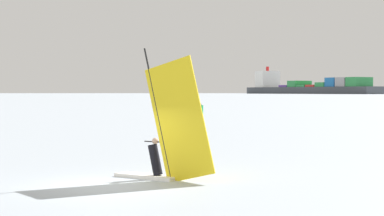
# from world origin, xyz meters

# --- Properties ---
(ground_plane) EXTENTS (4000.00, 4000.00, 0.00)m
(ground_plane) POSITION_xyz_m (0.00, 0.00, 0.00)
(ground_plane) COLOR #9EA8B2
(windsurfer) EXTENTS (3.94, 0.97, 4.57)m
(windsurfer) POSITION_xyz_m (0.96, 1.90, 1.26)
(windsurfer) COLOR white
(windsurfer) RESTS_ON ground_plane
(cargo_ship) EXTENTS (195.29, 137.83, 35.69)m
(cargo_ship) POSITION_xyz_m (-197.49, 723.17, 8.09)
(cargo_ship) COLOR #3F444C
(cargo_ship) RESTS_ON ground_plane
(channel_buoy) EXTENTS (1.01, 1.01, 1.72)m
(channel_buoy) POSITION_xyz_m (-23.36, 55.09, 0.75)
(channel_buoy) COLOR #19994C
(channel_buoy) RESTS_ON ground_plane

